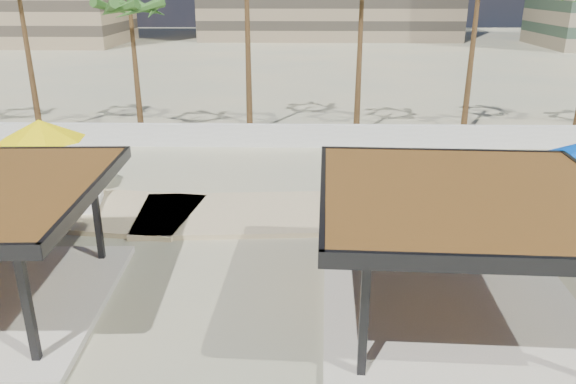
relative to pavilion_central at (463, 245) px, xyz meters
name	(u,v)px	position (x,y,z in m)	size (l,w,h in m)	color
ground	(304,319)	(-3.82, -0.08, -2.10)	(200.00, 200.00, 0.00)	tan
promenade	(356,206)	(-1.82, 7.58, -2.04)	(44.45, 7.97, 0.24)	#C6B284
boundary_wall	(303,136)	(-3.82, 15.92, -1.50)	(56.00, 0.30, 1.20)	silver
pavilion_central	(463,245)	(0.00, 0.00, 0.00)	(7.23, 7.23, 3.52)	beige
umbrella_b	(40,130)	(-13.96, 8.49, 0.61)	(4.00, 4.00, 2.95)	beige
umbrella_c	(526,161)	(4.01, 6.77, 0.05)	(2.59, 2.59, 2.29)	beige
lounger_a	(91,200)	(-11.81, 7.18, -1.74)	(1.02, 2.11, 0.77)	white
lounger_b	(435,218)	(0.75, 5.76, -1.75)	(0.85, 1.98, 0.73)	white
palm_c	(130,12)	(-12.82, 18.02, 4.50)	(3.00, 3.00, 7.67)	brown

